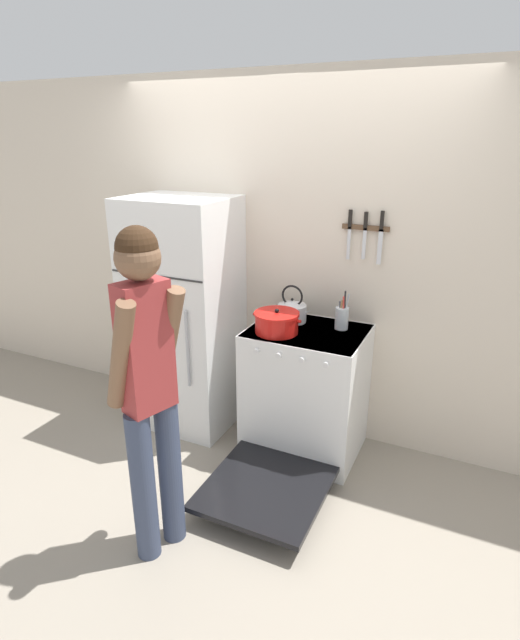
{
  "coord_description": "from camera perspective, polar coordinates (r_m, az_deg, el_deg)",
  "views": [
    {
      "loc": [
        1.32,
        -3.23,
        2.14
      ],
      "look_at": [
        0.02,
        -0.45,
        0.99
      ],
      "focal_mm": 28.0,
      "sensor_mm": 36.0,
      "label": 1
    }
  ],
  "objects": [
    {
      "name": "ground_plane",
      "position": [
        4.1,
        2.48,
        -11.04
      ],
      "size": [
        14.0,
        14.0,
        0.0
      ],
      "primitive_type": "plane",
      "color": "gray"
    },
    {
      "name": "wall_back",
      "position": [
        3.63,
        2.97,
        6.64
      ],
      "size": [
        10.0,
        0.06,
        2.55
      ],
      "color": "beige",
      "rests_on": "ground_plane"
    },
    {
      "name": "refrigerator",
      "position": [
        3.77,
        -8.69,
        0.51
      ],
      "size": [
        0.75,
        0.63,
        1.74
      ],
      "color": "white",
      "rests_on": "ground_plane"
    },
    {
      "name": "stove_range",
      "position": [
        3.5,
        4.99,
        -8.43
      ],
      "size": [
        0.77,
        1.33,
        0.91
      ],
      "color": "white",
      "rests_on": "ground_plane"
    },
    {
      "name": "dutch_oven_pot",
      "position": [
        3.27,
        1.92,
        -0.27
      ],
      "size": [
        0.34,
        0.3,
        0.17
      ],
      "color": "red",
      "rests_on": "stove_range"
    },
    {
      "name": "tea_kettle",
      "position": [
        3.47,
        3.69,
        1.11
      ],
      "size": [
        0.25,
        0.2,
        0.26
      ],
      "color": "silver",
      "rests_on": "stove_range"
    },
    {
      "name": "utensil_jar",
      "position": [
        3.37,
        9.34,
        0.3
      ],
      "size": [
        0.09,
        0.09,
        0.27
      ],
      "color": "silver",
      "rests_on": "stove_range"
    },
    {
      "name": "person",
      "position": [
        2.5,
        -12.62,
        -6.92
      ],
      "size": [
        0.36,
        0.42,
        1.77
      ],
      "rotation": [
        0.0,
        0.0,
        1.26
      ],
      "color": "#38425B",
      "rests_on": "ground_plane"
    },
    {
      "name": "wall_knife_strip",
      "position": [
        3.35,
        12.0,
        10.27
      ],
      "size": [
        0.31,
        0.03,
        0.35
      ],
      "color": "brown"
    }
  ]
}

